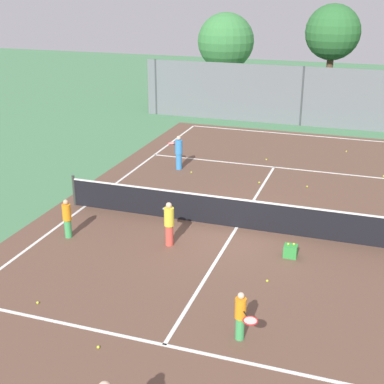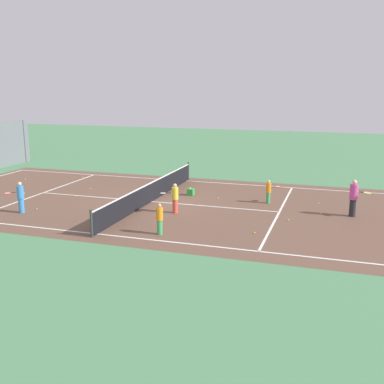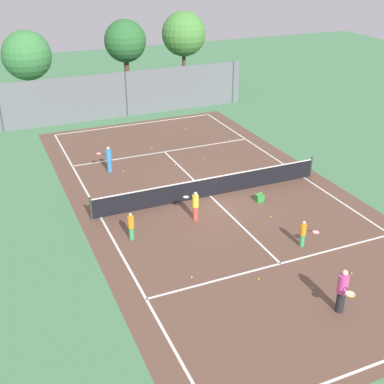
{
  "view_description": "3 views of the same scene",
  "coord_description": "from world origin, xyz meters",
  "px_view_note": "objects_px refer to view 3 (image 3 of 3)",
  "views": [
    {
      "loc": [
        3.71,
        -15.46,
        7.38
      ],
      "look_at": [
        -1.34,
        -0.56,
        1.26
      ],
      "focal_mm": 50.72,
      "sensor_mm": 36.0,
      "label": 1
    },
    {
      "loc": [
        -20.84,
        -8.9,
        5.68
      ],
      "look_at": [
        -0.78,
        -2.4,
        0.84
      ],
      "focal_mm": 43.21,
      "sensor_mm": 36.0,
      "label": 2
    },
    {
      "loc": [
        -9.66,
        -20.06,
        11.18
      ],
      "look_at": [
        -1.3,
        -0.74,
        0.8
      ],
      "focal_mm": 47.28,
      "sensor_mm": 36.0,
      "label": 3
    }
  ],
  "objects_px": {
    "tennis_ball_3": "(229,140)",
    "tennis_ball_8": "(351,273)",
    "player_4": "(342,290)",
    "tennis_ball_2": "(270,217)",
    "tennis_ball_4": "(123,171)",
    "tennis_ball_5": "(175,165)",
    "tennis_ball_0": "(203,159)",
    "player_0": "(109,159)",
    "player_3": "(304,233)",
    "tennis_ball_9": "(192,277)",
    "ball_crate": "(259,198)",
    "player_1": "(131,226)",
    "tennis_ball_7": "(312,288)",
    "tennis_ball_10": "(186,129)",
    "player_2": "(195,205)",
    "tennis_ball_6": "(152,148)",
    "tennis_ball_1": "(258,279)"
  },
  "relations": [
    {
      "from": "tennis_ball_4",
      "to": "tennis_ball_6",
      "type": "xyz_separation_m",
      "value": [
        2.59,
        2.7,
        0.0
      ]
    },
    {
      "from": "ball_crate",
      "to": "tennis_ball_8",
      "type": "bearing_deg",
      "value": -88.72
    },
    {
      "from": "ball_crate",
      "to": "tennis_ball_7",
      "type": "bearing_deg",
      "value": -104.59
    },
    {
      "from": "player_4",
      "to": "tennis_ball_10",
      "type": "height_order",
      "value": "player_4"
    },
    {
      "from": "tennis_ball_3",
      "to": "tennis_ball_5",
      "type": "distance_m",
      "value": 5.18
    },
    {
      "from": "player_1",
      "to": "tennis_ball_8",
      "type": "relative_size",
      "value": 18.94
    },
    {
      "from": "player_4",
      "to": "tennis_ball_2",
      "type": "xyz_separation_m",
      "value": [
        1.3,
        6.56,
        -0.83
      ]
    },
    {
      "from": "tennis_ball_5",
      "to": "tennis_ball_8",
      "type": "bearing_deg",
      "value": -79.53
    },
    {
      "from": "ball_crate",
      "to": "tennis_ball_6",
      "type": "bearing_deg",
      "value": 105.74
    },
    {
      "from": "tennis_ball_1",
      "to": "player_0",
      "type": "bearing_deg",
      "value": 101.78
    },
    {
      "from": "ball_crate",
      "to": "player_1",
      "type": "bearing_deg",
      "value": -172.24
    },
    {
      "from": "player_3",
      "to": "tennis_ball_7",
      "type": "distance_m",
      "value": 2.95
    },
    {
      "from": "player_2",
      "to": "player_4",
      "type": "bearing_deg",
      "value": -76.1
    },
    {
      "from": "player_3",
      "to": "tennis_ball_6",
      "type": "bearing_deg",
      "value": 98.89
    },
    {
      "from": "player_0",
      "to": "tennis_ball_0",
      "type": "xyz_separation_m",
      "value": [
        5.43,
        -0.48,
        -0.72
      ]
    },
    {
      "from": "player_4",
      "to": "tennis_ball_4",
      "type": "distance_m",
      "value": 14.58
    },
    {
      "from": "player_4",
      "to": "tennis_ball_3",
      "type": "height_order",
      "value": "player_4"
    },
    {
      "from": "tennis_ball_8",
      "to": "tennis_ball_9",
      "type": "distance_m",
      "value": 6.03
    },
    {
      "from": "tennis_ball_1",
      "to": "tennis_ball_2",
      "type": "relative_size",
      "value": 1.0
    },
    {
      "from": "player_2",
      "to": "player_4",
      "type": "xyz_separation_m",
      "value": [
        1.92,
        -7.76,
        0.15
      ]
    },
    {
      "from": "player_4",
      "to": "player_3",
      "type": "bearing_deg",
      "value": 72.81
    },
    {
      "from": "player_4",
      "to": "tennis_ball_1",
      "type": "bearing_deg",
      "value": 121.24
    },
    {
      "from": "player_3",
      "to": "tennis_ball_9",
      "type": "xyz_separation_m",
      "value": [
        -5.05,
        -0.21,
        -0.58
      ]
    },
    {
      "from": "tennis_ball_2",
      "to": "tennis_ball_9",
      "type": "xyz_separation_m",
      "value": [
        -5.13,
        -2.84,
        0.0
      ]
    },
    {
      "from": "player_2",
      "to": "tennis_ball_6",
      "type": "bearing_deg",
      "value": 83.01
    },
    {
      "from": "tennis_ball_8",
      "to": "player_4",
      "type": "bearing_deg",
      "value": -139.06
    },
    {
      "from": "player_4",
      "to": "tennis_ball_0",
      "type": "distance_m",
      "value": 14.1
    },
    {
      "from": "tennis_ball_2",
      "to": "tennis_ball_5",
      "type": "height_order",
      "value": "same"
    },
    {
      "from": "tennis_ball_1",
      "to": "tennis_ball_3",
      "type": "bearing_deg",
      "value": 67.07
    },
    {
      "from": "tennis_ball_2",
      "to": "tennis_ball_9",
      "type": "bearing_deg",
      "value": -151.06
    },
    {
      "from": "player_0",
      "to": "player_2",
      "type": "relative_size",
      "value": 1.05
    },
    {
      "from": "player_1",
      "to": "tennis_ball_1",
      "type": "relative_size",
      "value": 18.94
    },
    {
      "from": "tennis_ball_0",
      "to": "player_0",
      "type": "bearing_deg",
      "value": 174.98
    },
    {
      "from": "tennis_ball_6",
      "to": "tennis_ball_0",
      "type": "bearing_deg",
      "value": -52.82
    },
    {
      "from": "tennis_ball_8",
      "to": "ball_crate",
      "type": "bearing_deg",
      "value": 91.28
    },
    {
      "from": "player_0",
      "to": "tennis_ball_5",
      "type": "relative_size",
      "value": 21.94
    },
    {
      "from": "tennis_ball_0",
      "to": "player_4",
      "type": "bearing_deg",
      "value": -95.52
    },
    {
      "from": "tennis_ball_5",
      "to": "tennis_ball_9",
      "type": "xyz_separation_m",
      "value": [
        -3.35,
        -10.14,
        0.0
      ]
    },
    {
      "from": "player_3",
      "to": "tennis_ball_3",
      "type": "bearing_deg",
      "value": 76.62
    },
    {
      "from": "player_4",
      "to": "tennis_ball_8",
      "type": "bearing_deg",
      "value": 40.94
    },
    {
      "from": "player_2",
      "to": "tennis_ball_5",
      "type": "bearing_deg",
      "value": 76.72
    },
    {
      "from": "tennis_ball_3",
      "to": "ball_crate",
      "type": "bearing_deg",
      "value": -107.18
    },
    {
      "from": "tennis_ball_0",
      "to": "tennis_ball_5",
      "type": "xyz_separation_m",
      "value": [
        -1.84,
        -0.15,
        0.0
      ]
    },
    {
      "from": "tennis_ball_2",
      "to": "tennis_ball_8",
      "type": "height_order",
      "value": "same"
    },
    {
      "from": "player_0",
      "to": "player_1",
      "type": "distance_m",
      "value": 7.31
    },
    {
      "from": "ball_crate",
      "to": "tennis_ball_7",
      "type": "relative_size",
      "value": 6.45
    },
    {
      "from": "ball_crate",
      "to": "tennis_ball_4",
      "type": "bearing_deg",
      "value": 130.04
    },
    {
      "from": "tennis_ball_3",
      "to": "tennis_ball_8",
      "type": "bearing_deg",
      "value": -99.08
    },
    {
      "from": "player_0",
      "to": "tennis_ball_2",
      "type": "distance_m",
      "value": 9.6
    },
    {
      "from": "tennis_ball_4",
      "to": "tennis_ball_5",
      "type": "bearing_deg",
      "value": -5.82
    }
  ]
}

